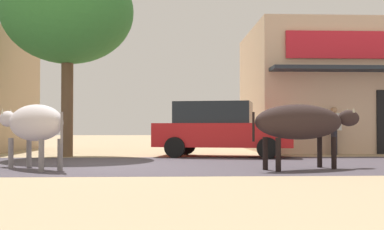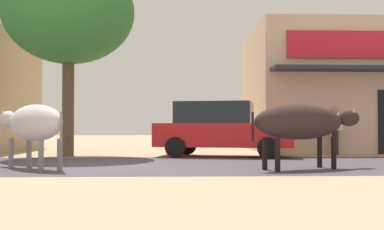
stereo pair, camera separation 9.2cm
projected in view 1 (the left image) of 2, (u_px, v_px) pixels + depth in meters
name	position (u px, v px, depth m)	size (l,w,h in m)	color
ground	(114.00, 165.00, 11.56)	(80.00, 80.00, 0.00)	tan
asphalt_road	(114.00, 165.00, 11.56)	(72.00, 5.58, 0.00)	#453E46
storefront_right_club	(339.00, 90.00, 18.96)	(6.90, 6.56, 4.58)	beige
roadside_tree	(68.00, 12.00, 14.79)	(3.95, 3.95, 5.95)	brown
parked_hatchback_car	(221.00, 129.00, 14.77)	(4.34, 2.51, 1.64)	red
cow_near_brown	(33.00, 124.00, 10.37)	(2.05, 2.09, 1.36)	silver
cow_far_dark	(302.00, 123.00, 10.35)	(2.69, 1.50, 1.36)	#2E2120
pedestrian_by_shop	(334.00, 127.00, 15.80)	(0.45, 0.61, 1.54)	#262633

